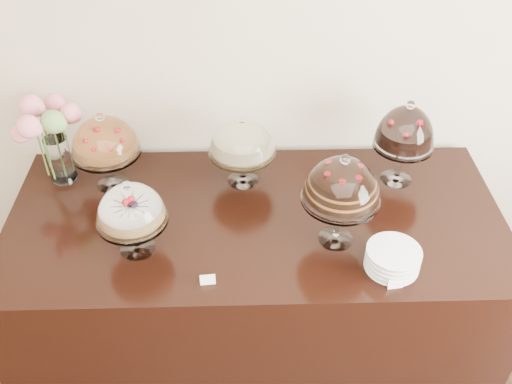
{
  "coord_description": "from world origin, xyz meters",
  "views": [
    {
      "loc": [
        -0.17,
        0.57,
        2.59
      ],
      "look_at": [
        -0.12,
        2.4,
        1.08
      ],
      "focal_mm": 40.0,
      "sensor_mm": 36.0,
      "label": 1
    }
  ],
  "objects_px": {
    "display_counter": "(256,284)",
    "cake_stand_choco_layer": "(342,185)",
    "cake_stand_sugar_sponge": "(131,209)",
    "plate_stack": "(393,259)",
    "cake_stand_cheesecake": "(242,141)",
    "cake_stand_dark_choco": "(405,131)",
    "flower_vase": "(50,130)",
    "cake_stand_fruit_tart": "(104,140)"
  },
  "relations": [
    {
      "from": "display_counter",
      "to": "cake_stand_choco_layer",
      "type": "height_order",
      "value": "cake_stand_choco_layer"
    },
    {
      "from": "cake_stand_dark_choco",
      "to": "plate_stack",
      "type": "bearing_deg",
      "value": -104.27
    },
    {
      "from": "cake_stand_dark_choco",
      "to": "cake_stand_fruit_tart",
      "type": "xyz_separation_m",
      "value": [
        -1.35,
        -0.0,
        -0.02
      ]
    },
    {
      "from": "cake_stand_dark_choco",
      "to": "cake_stand_sugar_sponge",
      "type": "bearing_deg",
      "value": -159.73
    },
    {
      "from": "cake_stand_choco_layer",
      "to": "cake_stand_cheesecake",
      "type": "distance_m",
      "value": 0.57
    },
    {
      "from": "cake_stand_cheesecake",
      "to": "cake_stand_fruit_tart",
      "type": "height_order",
      "value": "cake_stand_fruit_tart"
    },
    {
      "from": "cake_stand_dark_choco",
      "to": "cake_stand_fruit_tart",
      "type": "relative_size",
      "value": 1.09
    },
    {
      "from": "display_counter",
      "to": "plate_stack",
      "type": "relative_size",
      "value": 10.46
    },
    {
      "from": "cake_stand_dark_choco",
      "to": "display_counter",
      "type": "bearing_deg",
      "value": -159.93
    },
    {
      "from": "display_counter",
      "to": "cake_stand_cheesecake",
      "type": "relative_size",
      "value": 6.23
    },
    {
      "from": "cake_stand_cheesecake",
      "to": "flower_vase",
      "type": "distance_m",
      "value": 0.86
    },
    {
      "from": "cake_stand_dark_choco",
      "to": "plate_stack",
      "type": "distance_m",
      "value": 0.63
    },
    {
      "from": "display_counter",
      "to": "cake_stand_sugar_sponge",
      "type": "xyz_separation_m",
      "value": [
        -0.5,
        -0.19,
        0.67
      ]
    },
    {
      "from": "cake_stand_cheesecake",
      "to": "plate_stack",
      "type": "height_order",
      "value": "cake_stand_cheesecake"
    },
    {
      "from": "cake_stand_dark_choco",
      "to": "cake_stand_fruit_tart",
      "type": "height_order",
      "value": "cake_stand_dark_choco"
    },
    {
      "from": "flower_vase",
      "to": "plate_stack",
      "type": "height_order",
      "value": "flower_vase"
    },
    {
      "from": "display_counter",
      "to": "cake_stand_dark_choco",
      "type": "bearing_deg",
      "value": 20.07
    },
    {
      "from": "cake_stand_cheesecake",
      "to": "flower_vase",
      "type": "xyz_separation_m",
      "value": [
        -0.86,
        0.04,
        0.05
      ]
    },
    {
      "from": "cake_stand_choco_layer",
      "to": "cake_stand_fruit_tart",
      "type": "distance_m",
      "value": 1.08
    },
    {
      "from": "display_counter",
      "to": "plate_stack",
      "type": "bearing_deg",
      "value": -31.17
    },
    {
      "from": "cake_stand_choco_layer",
      "to": "plate_stack",
      "type": "distance_m",
      "value": 0.36
    },
    {
      "from": "cake_stand_sugar_sponge",
      "to": "cake_stand_dark_choco",
      "type": "distance_m",
      "value": 1.25
    },
    {
      "from": "cake_stand_sugar_sponge",
      "to": "plate_stack",
      "type": "bearing_deg",
      "value": -7.6
    },
    {
      "from": "cake_stand_sugar_sponge",
      "to": "plate_stack",
      "type": "xyz_separation_m",
      "value": [
        1.03,
        -0.14,
        -0.17
      ]
    },
    {
      "from": "cake_stand_sugar_sponge",
      "to": "display_counter",
      "type": "bearing_deg",
      "value": 20.54
    },
    {
      "from": "display_counter",
      "to": "plate_stack",
      "type": "distance_m",
      "value": 0.8
    },
    {
      "from": "cake_stand_dark_choco",
      "to": "plate_stack",
      "type": "relative_size",
      "value": 2.04
    },
    {
      "from": "cake_stand_choco_layer",
      "to": "flower_vase",
      "type": "height_order",
      "value": "same"
    },
    {
      "from": "cake_stand_dark_choco",
      "to": "cake_stand_cheesecake",
      "type": "bearing_deg",
      "value": 179.22
    },
    {
      "from": "display_counter",
      "to": "cake_stand_dark_choco",
      "type": "relative_size",
      "value": 5.14
    },
    {
      "from": "cake_stand_fruit_tart",
      "to": "flower_vase",
      "type": "distance_m",
      "value": 0.25
    },
    {
      "from": "cake_stand_sugar_sponge",
      "to": "flower_vase",
      "type": "relative_size",
      "value": 0.81
    },
    {
      "from": "cake_stand_choco_layer",
      "to": "cake_stand_cheesecake",
      "type": "xyz_separation_m",
      "value": [
        -0.39,
        0.41,
        -0.07
      ]
    },
    {
      "from": "display_counter",
      "to": "cake_stand_choco_layer",
      "type": "bearing_deg",
      "value": -24.77
    },
    {
      "from": "cake_stand_cheesecake",
      "to": "plate_stack",
      "type": "distance_m",
      "value": 0.85
    },
    {
      "from": "cake_stand_sugar_sponge",
      "to": "plate_stack",
      "type": "relative_size",
      "value": 1.68
    },
    {
      "from": "cake_stand_choco_layer",
      "to": "flower_vase",
      "type": "distance_m",
      "value": 1.33
    },
    {
      "from": "cake_stand_choco_layer",
      "to": "cake_stand_fruit_tart",
      "type": "xyz_separation_m",
      "value": [
        -1.0,
        0.4,
        -0.04
      ]
    },
    {
      "from": "cake_stand_cheesecake",
      "to": "cake_stand_dark_choco",
      "type": "xyz_separation_m",
      "value": [
        0.73,
        -0.01,
        0.05
      ]
    },
    {
      "from": "cake_stand_choco_layer",
      "to": "display_counter",
      "type": "bearing_deg",
      "value": 155.23
    },
    {
      "from": "cake_stand_choco_layer",
      "to": "cake_stand_dark_choco",
      "type": "bearing_deg",
      "value": 49.31
    },
    {
      "from": "display_counter",
      "to": "plate_stack",
      "type": "xyz_separation_m",
      "value": [
        0.53,
        -0.32,
        0.5
      ]
    }
  ]
}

